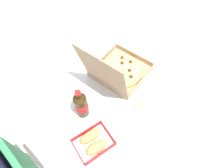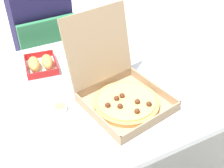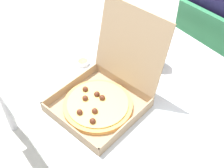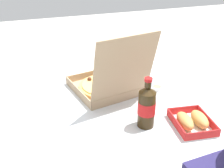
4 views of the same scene
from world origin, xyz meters
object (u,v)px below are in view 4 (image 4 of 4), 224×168
cola_bottle (147,106)px  paper_menu (28,159)px  bread_side_box (192,121)px  pizza_box_open (108,83)px  dipping_sauce_cup (157,88)px

cola_bottle → paper_menu: cola_bottle is taller
bread_side_box → cola_bottle: cola_bottle is taller
pizza_box_open → cola_bottle: size_ratio=1.99×
bread_side_box → pizza_box_open: bearing=-59.6°
cola_bottle → pizza_box_open: bearing=-80.6°
cola_bottle → dipping_sauce_cup: bearing=-126.1°
bread_side_box → dipping_sauce_cup: size_ratio=3.74×
bread_side_box → cola_bottle: bearing=-21.2°
paper_menu → cola_bottle: bearing=-158.9°
dipping_sauce_cup → cola_bottle: bearing=53.9°
paper_menu → bread_side_box: bearing=-166.4°
paper_menu → dipping_sauce_cup: dipping_sauce_cup is taller
paper_menu → dipping_sauce_cup: (-0.68, -0.31, 0.01)m
pizza_box_open → cola_bottle: 0.34m
bread_side_box → dipping_sauce_cup: (-0.01, -0.34, -0.01)m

